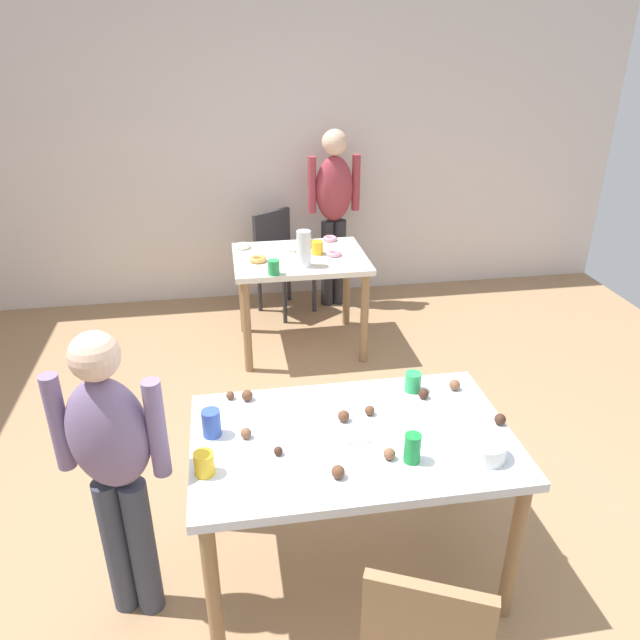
{
  "coord_description": "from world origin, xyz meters",
  "views": [
    {
      "loc": [
        -0.43,
        -2.14,
        2.28
      ],
      "look_at": [
        0.03,
        0.67,
        0.9
      ],
      "focal_mm": 33.99,
      "sensor_mm": 36.0,
      "label": 1
    }
  ],
  "objects_px": {
    "chair_far_table": "(280,256)",
    "dining_table_near": "(352,453)",
    "person_girl_near": "(114,461)",
    "pitcher_far": "(304,249)",
    "soda_can": "(412,448)",
    "dining_table_far": "(300,271)",
    "person_adult_far": "(334,204)",
    "mixing_bowl": "(485,449)"
  },
  "relations": [
    {
      "from": "person_girl_near",
      "to": "mixing_bowl",
      "type": "height_order",
      "value": "person_girl_near"
    },
    {
      "from": "dining_table_near",
      "to": "chair_far_table",
      "type": "xyz_separation_m",
      "value": [
        -0.0,
        2.93,
        -0.16
      ]
    },
    {
      "from": "chair_far_table",
      "to": "dining_table_far",
      "type": "bearing_deg",
      "value": -83.96
    },
    {
      "from": "dining_table_near",
      "to": "mixing_bowl",
      "type": "bearing_deg",
      "value": -24.5
    },
    {
      "from": "chair_far_table",
      "to": "mixing_bowl",
      "type": "height_order",
      "value": "chair_far_table"
    },
    {
      "from": "person_adult_far",
      "to": "mixing_bowl",
      "type": "xyz_separation_m",
      "value": [
        0.02,
        -3.18,
        -0.14
      ]
    },
    {
      "from": "dining_table_near",
      "to": "soda_can",
      "type": "distance_m",
      "value": 0.32
    },
    {
      "from": "pitcher_far",
      "to": "person_girl_near",
      "type": "bearing_deg",
      "value": -116.49
    },
    {
      "from": "pitcher_far",
      "to": "mixing_bowl",
      "type": "bearing_deg",
      "value": -79.46
    },
    {
      "from": "person_girl_near",
      "to": "pitcher_far",
      "type": "distance_m",
      "value": 2.29
    },
    {
      "from": "person_girl_near",
      "to": "soda_can",
      "type": "height_order",
      "value": "person_girl_near"
    },
    {
      "from": "person_adult_far",
      "to": "dining_table_near",
      "type": "bearing_deg",
      "value": -99.01
    },
    {
      "from": "person_girl_near",
      "to": "mixing_bowl",
      "type": "bearing_deg",
      "value": -6.5
    },
    {
      "from": "chair_far_table",
      "to": "person_girl_near",
      "type": "relative_size",
      "value": 0.65
    },
    {
      "from": "chair_far_table",
      "to": "pitcher_far",
      "type": "distance_m",
      "value": 1.02
    },
    {
      "from": "soda_can",
      "to": "pitcher_far",
      "type": "distance_m",
      "value": 2.19
    },
    {
      "from": "chair_far_table",
      "to": "mixing_bowl",
      "type": "relative_size",
      "value": 5.34
    },
    {
      "from": "dining_table_far",
      "to": "soda_can",
      "type": "relative_size",
      "value": 8.0
    },
    {
      "from": "dining_table_near",
      "to": "chair_far_table",
      "type": "bearing_deg",
      "value": 90.09
    },
    {
      "from": "dining_table_near",
      "to": "chair_far_table",
      "type": "distance_m",
      "value": 2.93
    },
    {
      "from": "person_adult_far",
      "to": "person_girl_near",
      "type": "bearing_deg",
      "value": -115.1
    },
    {
      "from": "mixing_bowl",
      "to": "soda_can",
      "type": "height_order",
      "value": "soda_can"
    },
    {
      "from": "person_adult_far",
      "to": "chair_far_table",
      "type": "bearing_deg",
      "value": -175.62
    },
    {
      "from": "chair_far_table",
      "to": "soda_can",
      "type": "relative_size",
      "value": 7.13
    },
    {
      "from": "dining_table_far",
      "to": "person_adult_far",
      "type": "height_order",
      "value": "person_adult_far"
    },
    {
      "from": "dining_table_far",
      "to": "chair_far_table",
      "type": "bearing_deg",
      "value": 96.04
    },
    {
      "from": "dining_table_far",
      "to": "chair_far_table",
      "type": "xyz_separation_m",
      "value": [
        -0.08,
        0.73,
        -0.14
      ]
    },
    {
      "from": "person_girl_near",
      "to": "pitcher_far",
      "type": "height_order",
      "value": "person_girl_near"
    },
    {
      "from": "dining_table_far",
      "to": "person_girl_near",
      "type": "distance_m",
      "value": 2.48
    },
    {
      "from": "soda_can",
      "to": "person_girl_near",
      "type": "bearing_deg",
      "value": 173.0
    },
    {
      "from": "dining_table_far",
      "to": "soda_can",
      "type": "xyz_separation_m",
      "value": [
        0.12,
        -2.4,
        0.18
      ]
    },
    {
      "from": "dining_table_near",
      "to": "person_adult_far",
      "type": "xyz_separation_m",
      "value": [
        0.47,
        2.96,
        0.26
      ]
    },
    {
      "from": "person_girl_near",
      "to": "pitcher_far",
      "type": "xyz_separation_m",
      "value": [
        1.02,
        2.05,
        0.09
      ]
    },
    {
      "from": "soda_can",
      "to": "pitcher_far",
      "type": "xyz_separation_m",
      "value": [
        -0.12,
        2.19,
        0.07
      ]
    },
    {
      "from": "dining_table_near",
      "to": "mixing_bowl",
      "type": "xyz_separation_m",
      "value": [
        0.49,
        -0.22,
        0.13
      ]
    },
    {
      "from": "dining_table_far",
      "to": "chair_far_table",
      "type": "relative_size",
      "value": 1.12
    },
    {
      "from": "chair_far_table",
      "to": "mixing_bowl",
      "type": "bearing_deg",
      "value": -81.15
    },
    {
      "from": "chair_far_table",
      "to": "dining_table_near",
      "type": "bearing_deg",
      "value": -89.91
    },
    {
      "from": "person_girl_near",
      "to": "pitcher_far",
      "type": "bearing_deg",
      "value": 63.51
    },
    {
      "from": "chair_far_table",
      "to": "pitcher_far",
      "type": "bearing_deg",
      "value": -85.18
    },
    {
      "from": "dining_table_far",
      "to": "pitcher_far",
      "type": "relative_size",
      "value": 3.78
    },
    {
      "from": "dining_table_near",
      "to": "person_girl_near",
      "type": "xyz_separation_m",
      "value": [
        -0.95,
        -0.06,
        0.13
      ]
    }
  ]
}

